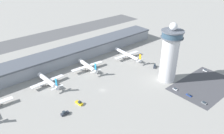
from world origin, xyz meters
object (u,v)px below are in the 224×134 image
(control_tower, at_px, (170,54))
(airplane_gate_charlie, at_px, (88,66))
(car_grey_coupe, at_px, (205,70))
(car_navy_sedan, at_px, (175,89))
(airplane_gate_delta, at_px, (128,55))
(airplane_gate_bravo, at_px, (48,81))
(service_truck_baggage, at_px, (79,103))
(service_truck_fuel, at_px, (155,66))
(service_truck_catering, at_px, (65,113))
(car_blue_compact, at_px, (189,95))
(car_white_wagon, at_px, (204,103))

(control_tower, distance_m, airplane_gate_charlie, 81.77)
(airplane_gate_charlie, distance_m, car_grey_coupe, 119.59)
(car_navy_sedan, bearing_deg, airplane_gate_delta, 80.00)
(car_grey_coupe, bearing_deg, control_tower, 160.73)
(airplane_gate_bravo, xyz_separation_m, car_grey_coupe, (132.76, -79.65, -3.48))
(car_navy_sedan, relative_size, car_grey_coupe, 0.91)
(control_tower, height_order, car_navy_sedan, control_tower)
(service_truck_baggage, bearing_deg, control_tower, -14.81)
(airplane_gate_bravo, height_order, service_truck_fuel, airplane_gate_bravo)
(airplane_gate_charlie, height_order, airplane_gate_delta, airplane_gate_charlie)
(car_navy_sedan, distance_m, car_grey_coupe, 51.80)
(service_truck_catering, bearing_deg, control_tower, -10.54)
(service_truck_baggage, bearing_deg, airplane_gate_bravo, 97.55)
(control_tower, xyz_separation_m, car_blue_compact, (-7.09, -28.58, -25.83))
(control_tower, bearing_deg, airplane_gate_bravo, 144.14)
(airplane_gate_charlie, height_order, service_truck_fuel, airplane_gate_charlie)
(car_white_wagon, bearing_deg, control_tower, 80.18)
(airplane_gate_charlie, height_order, car_blue_compact, airplane_gate_charlie)
(car_grey_coupe, height_order, car_blue_compact, car_blue_compact)
(airplane_gate_charlie, height_order, car_grey_coupe, airplane_gate_charlie)
(airplane_gate_delta, relative_size, car_blue_compact, 8.79)
(airplane_gate_delta, bearing_deg, car_navy_sedan, -100.00)
(service_truck_baggage, distance_m, car_blue_compact, 91.63)
(airplane_gate_charlie, relative_size, service_truck_catering, 5.59)
(airplane_gate_bravo, distance_m, airplane_gate_delta, 94.12)
(control_tower, distance_m, car_blue_compact, 39.16)
(control_tower, xyz_separation_m, airplane_gate_charlie, (-45.40, 64.38, -21.91))
(airplane_gate_bravo, height_order, service_truck_baggage, airplane_gate_bravo)
(service_truck_fuel, height_order, car_blue_compact, service_truck_fuel)
(car_grey_coupe, bearing_deg, service_truck_baggage, 163.63)
(airplane_gate_bravo, relative_size, airplane_gate_charlie, 0.94)
(airplane_gate_bravo, distance_m, car_blue_compact, 123.97)
(airplane_gate_delta, height_order, car_blue_compact, airplane_gate_delta)
(control_tower, bearing_deg, service_truck_baggage, 165.19)
(airplane_gate_charlie, bearing_deg, car_white_wagon, -70.34)
(car_grey_coupe, bearing_deg, car_navy_sedan, -179.72)
(car_navy_sedan, height_order, car_blue_compact, car_navy_sedan)
(service_truck_catering, bearing_deg, car_blue_compact, -27.15)
(service_truck_baggage, bearing_deg, service_truck_catering, -166.11)
(airplane_gate_bravo, bearing_deg, airplane_gate_charlie, 0.02)
(car_grey_coupe, bearing_deg, service_truck_fuel, 130.19)
(service_truck_fuel, bearing_deg, airplane_gate_delta, 100.15)
(airplane_gate_charlie, bearing_deg, car_navy_sedan, -64.98)
(airplane_gate_charlie, distance_m, service_truck_baggage, 57.01)
(airplane_gate_charlie, xyz_separation_m, car_navy_sedan, (37.31, -79.91, -3.89))
(service_truck_catering, xyz_separation_m, car_grey_coupe, (142.27, -33.61, -0.54))
(car_navy_sedan, bearing_deg, service_truck_catering, 159.48)
(control_tower, relative_size, car_blue_compact, 11.49)
(airplane_gate_charlie, distance_m, car_blue_compact, 100.62)
(service_truck_catering, height_order, car_white_wagon, service_truck_catering)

